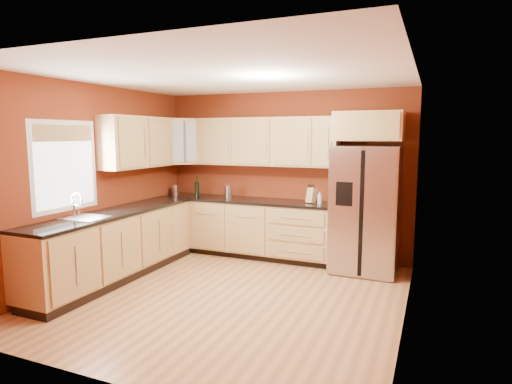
# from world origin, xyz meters

# --- Properties ---
(floor) EXTENTS (4.00, 4.00, 0.00)m
(floor) POSITION_xyz_m (0.00, 0.00, 0.00)
(floor) COLOR #A3733F
(floor) RESTS_ON ground
(ceiling) EXTENTS (4.00, 4.00, 0.00)m
(ceiling) POSITION_xyz_m (0.00, 0.00, 2.60)
(ceiling) COLOR white
(ceiling) RESTS_ON wall_back
(wall_back) EXTENTS (4.00, 0.04, 2.60)m
(wall_back) POSITION_xyz_m (0.00, 2.00, 1.30)
(wall_back) COLOR maroon
(wall_back) RESTS_ON floor
(wall_front) EXTENTS (4.00, 0.04, 2.60)m
(wall_front) POSITION_xyz_m (0.00, -2.00, 1.30)
(wall_front) COLOR maroon
(wall_front) RESTS_ON floor
(wall_left) EXTENTS (0.04, 4.00, 2.60)m
(wall_left) POSITION_xyz_m (-2.00, 0.00, 1.30)
(wall_left) COLOR maroon
(wall_left) RESTS_ON floor
(wall_right) EXTENTS (0.04, 4.00, 2.60)m
(wall_right) POSITION_xyz_m (2.00, 0.00, 1.30)
(wall_right) COLOR maroon
(wall_right) RESTS_ON floor
(base_cabinets_back) EXTENTS (2.90, 0.60, 0.88)m
(base_cabinets_back) POSITION_xyz_m (-0.55, 1.70, 0.44)
(base_cabinets_back) COLOR tan
(base_cabinets_back) RESTS_ON floor
(base_cabinets_left) EXTENTS (0.60, 2.80, 0.88)m
(base_cabinets_left) POSITION_xyz_m (-1.70, 0.00, 0.44)
(base_cabinets_left) COLOR tan
(base_cabinets_left) RESTS_ON floor
(countertop_back) EXTENTS (2.90, 0.62, 0.04)m
(countertop_back) POSITION_xyz_m (-0.55, 1.69, 0.90)
(countertop_back) COLOR black
(countertop_back) RESTS_ON base_cabinets_back
(countertop_left) EXTENTS (0.62, 2.80, 0.04)m
(countertop_left) POSITION_xyz_m (-1.69, 0.00, 0.90)
(countertop_left) COLOR black
(countertop_left) RESTS_ON base_cabinets_left
(upper_cabinets_back) EXTENTS (2.30, 0.33, 0.75)m
(upper_cabinets_back) POSITION_xyz_m (-0.25, 1.83, 1.83)
(upper_cabinets_back) COLOR tan
(upper_cabinets_back) RESTS_ON wall_back
(upper_cabinets_left) EXTENTS (0.33, 1.35, 0.75)m
(upper_cabinets_left) POSITION_xyz_m (-1.83, 0.72, 1.83)
(upper_cabinets_left) COLOR tan
(upper_cabinets_left) RESTS_ON wall_left
(corner_upper_cabinet) EXTENTS (0.67, 0.67, 0.75)m
(corner_upper_cabinet) POSITION_xyz_m (-1.67, 1.67, 1.83)
(corner_upper_cabinet) COLOR tan
(corner_upper_cabinet) RESTS_ON wall_back
(over_fridge_cabinet) EXTENTS (0.92, 0.60, 0.40)m
(over_fridge_cabinet) POSITION_xyz_m (1.35, 1.70, 2.05)
(over_fridge_cabinet) COLOR tan
(over_fridge_cabinet) RESTS_ON wall_back
(refrigerator) EXTENTS (0.90, 0.75, 1.78)m
(refrigerator) POSITION_xyz_m (1.35, 1.62, 0.89)
(refrigerator) COLOR #B1B1B6
(refrigerator) RESTS_ON floor
(window) EXTENTS (0.03, 0.90, 1.00)m
(window) POSITION_xyz_m (-1.98, -0.50, 1.55)
(window) COLOR white
(window) RESTS_ON wall_left
(sink_faucet) EXTENTS (0.50, 0.42, 0.30)m
(sink_faucet) POSITION_xyz_m (-1.69, -0.50, 1.07)
(sink_faucet) COLOR silver
(sink_faucet) RESTS_ON countertop_left
(canister_left) EXTENTS (0.12, 0.12, 0.18)m
(canister_left) POSITION_xyz_m (-1.82, 1.66, 1.01)
(canister_left) COLOR #B1B1B6
(canister_left) RESTS_ON countertop_back
(canister_right) EXTENTS (0.16, 0.16, 0.20)m
(canister_right) POSITION_xyz_m (-0.84, 1.72, 1.02)
(canister_right) COLOR #B1B1B6
(canister_right) RESTS_ON countertop_back
(wine_bottle_a) EXTENTS (0.09, 0.09, 0.31)m
(wine_bottle_a) POSITION_xyz_m (-1.40, 1.67, 1.07)
(wine_bottle_a) COLOR black
(wine_bottle_a) RESTS_ON countertop_back
(wine_bottle_b) EXTENTS (0.09, 0.09, 0.32)m
(wine_bottle_b) POSITION_xyz_m (-1.45, 1.74, 1.08)
(wine_bottle_b) COLOR black
(wine_bottle_b) RESTS_ON countertop_back
(knife_block) EXTENTS (0.14, 0.14, 0.23)m
(knife_block) POSITION_xyz_m (0.54, 1.72, 1.03)
(knife_block) COLOR tan
(knife_block) RESTS_ON countertop_back
(soap_dispenser) EXTENTS (0.08, 0.08, 0.18)m
(soap_dispenser) POSITION_xyz_m (0.68, 1.65, 1.01)
(soap_dispenser) COLOR silver
(soap_dispenser) RESTS_ON countertop_back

